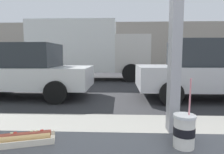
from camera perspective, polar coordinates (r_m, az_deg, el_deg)
The scene contains 8 objects.
ground_plane at distance 9.02m, azimuth 4.14°, elevation -2.06°, with size 60.00×60.00×0.00m, color #2D2D30.
sidewalk_strip at distance 2.84m, azimuth 8.21°, elevation -20.36°, with size 16.00×2.80×0.11m, color gray.
building_facade_far at distance 21.02m, azimuth 3.22°, elevation 9.19°, with size 28.00×1.20×4.70m, color #A89E8E.
soda_cup_left at distance 0.92m, azimuth 20.55°, elevation -14.38°, with size 0.09×0.09×0.30m.
hotdog_tray_far at distance 1.00m, azimuth -23.77°, elevation -15.95°, with size 0.26×0.16×0.05m.
parked_car_white at distance 6.78m, azimuth -24.63°, elevation 1.79°, with size 4.26×1.92×1.68m.
parked_car_silver at distance 6.60m, azimuth 26.18°, elevation 1.94°, with size 4.20×2.03×1.77m.
box_truck at distance 10.80m, azimuth -7.28°, elevation 8.12°, with size 6.23×2.44×3.09m.
Camera 1 is at (-0.27, -0.92, 1.33)m, focal length 31.33 mm.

